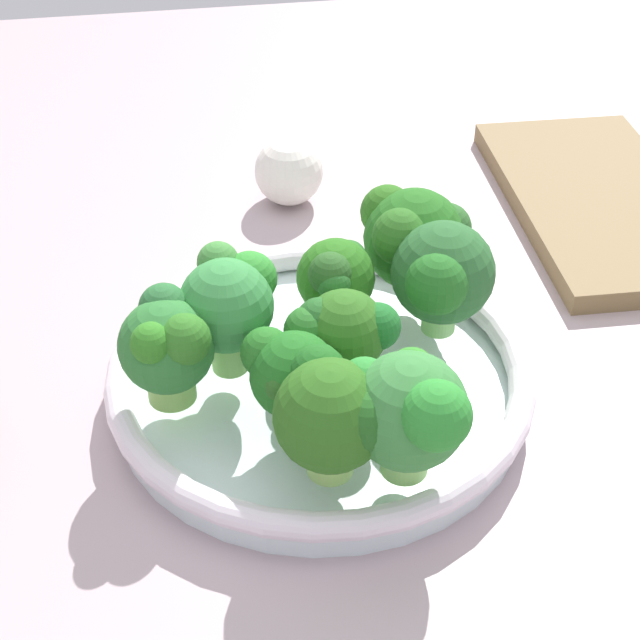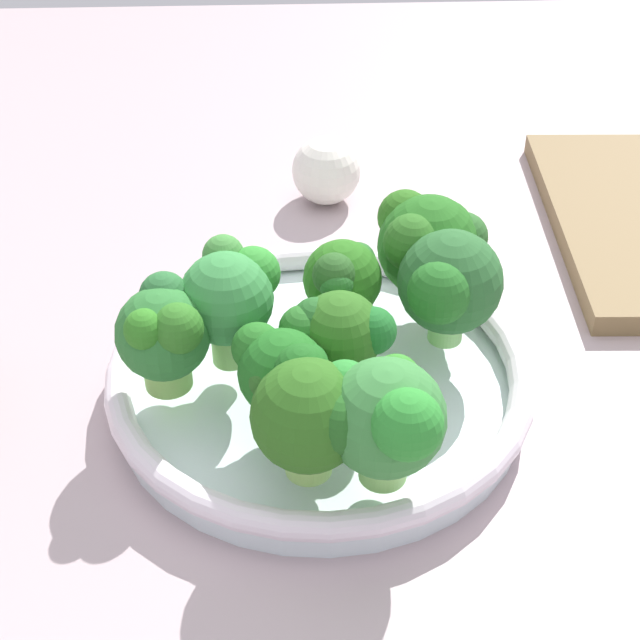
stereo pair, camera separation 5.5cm
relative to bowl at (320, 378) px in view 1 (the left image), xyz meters
The scene contains 13 objects.
ground_plane 4.79cm from the bowl, 116.35° to the left, with size 130.00×130.00×2.50cm, color #B39EA3.
bowl is the anchor object (origin of this frame).
broccoli_floret_0 11.23cm from the bowl, 16.55° to the left, with size 7.45×6.33×7.35cm.
broccoli_floret_1 5.51cm from the bowl, 21.33° to the left, with size 4.75×6.46×6.02cm.
broccoli_floret_2 10.59cm from the bowl, 131.02° to the left, with size 6.82×6.81×7.14cm.
broccoli_floret_3 7.12cm from the bowl, 26.09° to the right, with size 5.02×5.12×5.72cm.
broccoli_floret_4 5.95cm from the bowl, 153.26° to the left, with size 5.14×4.69×6.16cm.
broccoli_floret_5 7.76cm from the bowl, 97.22° to the right, with size 6.04×5.77×7.16cm.
broccoli_floret_6 10.08cm from the bowl, ahead, with size 6.83×6.11×6.73cm.
broccoli_floret_7 9.46cm from the bowl, 98.27° to the left, with size 6.33×6.15×7.26cm.
broccoli_floret_8 10.23cm from the bowl, 78.41° to the right, with size 5.59×5.27×6.47cm.
cutting_board 30.51cm from the bowl, 124.87° to the left, with size 25.34×13.30×1.60cm, color olive.
garlic_bulb 23.01cm from the bowl, behind, with size 5.35×5.35×5.35cm, color white.
Camera 1 is at (44.34, -10.78, 39.52)cm, focal length 54.17 mm.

